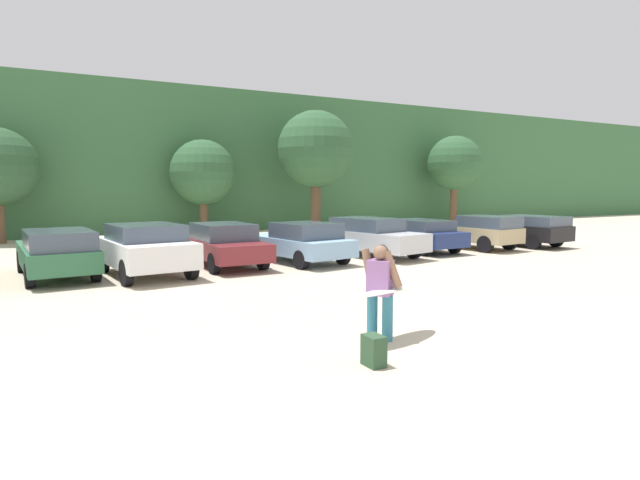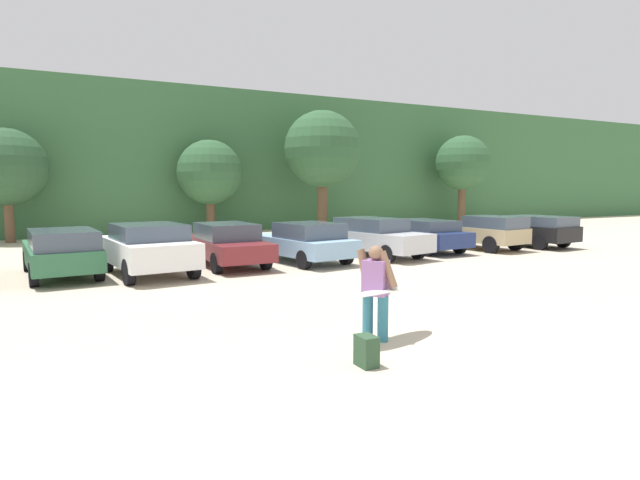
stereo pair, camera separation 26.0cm
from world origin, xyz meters
TOP-DOWN VIEW (x-y plane):
  - hillside_ridge at (0.00, 31.96)m, footprint 108.00×12.00m
  - tree_left at (-8.98, 24.37)m, footprint 3.53×3.53m
  - tree_ridge_back at (0.50, 24.58)m, footprint 3.51×3.51m
  - tree_center at (6.48, 22.85)m, footprint 4.31×4.31m
  - tree_right at (17.58, 23.63)m, footprint 3.65×3.65m
  - parked_car_forest_green at (-7.02, 12.99)m, footprint 2.12×4.66m
  - parked_car_white at (-4.76, 12.17)m, footprint 2.36×4.20m
  - parked_car_maroon at (-2.17, 13.10)m, footprint 1.89×4.78m
  - parked_car_sky_blue at (0.38, 12.48)m, footprint 2.52×4.43m
  - parked_car_silver at (3.31, 12.71)m, footprint 2.62×4.81m
  - parked_car_navy at (5.91, 13.19)m, footprint 1.93×4.54m
  - parked_car_tan at (8.58, 12.58)m, footprint 2.18×4.21m
  - parked_car_black at (11.19, 12.65)m, footprint 2.23×4.90m
  - person_adult at (-2.46, 3.70)m, footprint 0.51×0.68m
  - surfboard_white at (-2.31, 3.62)m, footprint 1.79×0.97m
  - backpack_dropped at (-3.28, 2.67)m, footprint 0.24×0.34m

SIDE VIEW (x-z plane):
  - backpack_dropped at x=-3.28m, z-range 0.00..0.45m
  - parked_car_navy at x=5.91m, z-range 0.05..1.33m
  - parked_car_sky_blue at x=0.38m, z-range 0.03..1.40m
  - parked_car_maroon at x=-2.17m, z-range 0.03..1.42m
  - parked_car_black at x=11.19m, z-range 0.06..1.40m
  - parked_car_forest_green at x=-7.02m, z-range 0.05..1.45m
  - parked_car_tan at x=8.58m, z-range 0.05..1.45m
  - parked_car_silver at x=3.31m, z-range 0.05..1.48m
  - parked_car_white at x=-4.76m, z-range 0.06..1.57m
  - surfboard_white at x=-2.31m, z-range 0.79..0.91m
  - person_adult at x=-2.46m, z-range 0.10..1.71m
  - tree_ridge_back at x=0.50m, z-range 0.79..5.91m
  - tree_left at x=-8.98m, z-range 0.84..6.10m
  - hillside_ridge at x=0.00m, z-range 0.00..8.23m
  - tree_right at x=17.58m, z-range 1.15..7.18m
  - tree_center at x=6.48m, z-range 1.23..8.09m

